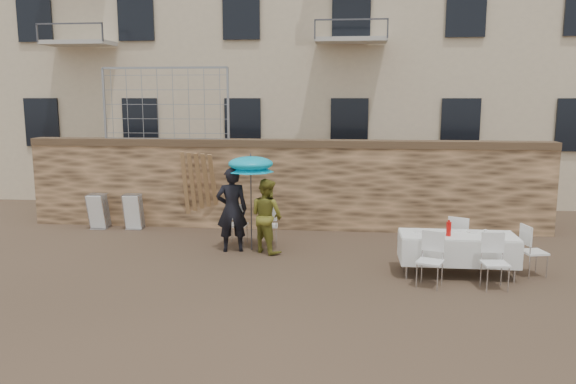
# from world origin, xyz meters

# --- Properties ---
(ground) EXTENTS (80.00, 80.00, 0.00)m
(ground) POSITION_xyz_m (0.00, 0.00, 0.00)
(ground) COLOR brown
(ground) RESTS_ON ground
(stone_wall) EXTENTS (13.00, 0.50, 2.20)m
(stone_wall) POSITION_xyz_m (0.00, 5.00, 1.10)
(stone_wall) COLOR olive
(stone_wall) RESTS_ON ground
(chain_link_fence) EXTENTS (3.20, 0.06, 1.80)m
(chain_link_fence) POSITION_xyz_m (-3.00, 5.00, 3.10)
(chain_link_fence) COLOR gray
(chain_link_fence) RESTS_ON stone_wall
(man_suit) EXTENTS (0.74, 0.57, 1.82)m
(man_suit) POSITION_xyz_m (-0.86, 2.71, 0.91)
(man_suit) COLOR black
(man_suit) RESTS_ON ground
(woman_dress) EXTENTS (0.98, 0.95, 1.59)m
(woman_dress) POSITION_xyz_m (-0.11, 2.71, 0.79)
(woman_dress) COLOR #9D9730
(woman_dress) RESTS_ON ground
(umbrella) EXTENTS (1.00, 1.00, 1.94)m
(umbrella) POSITION_xyz_m (-0.46, 2.81, 1.83)
(umbrella) COLOR #3F3F44
(umbrella) RESTS_ON ground
(couple_chair_left) EXTENTS (0.52, 0.52, 0.96)m
(couple_chair_left) POSITION_xyz_m (-0.86, 3.26, 0.48)
(couple_chair_left) COLOR white
(couple_chair_left) RESTS_ON ground
(couple_chair_right) EXTENTS (0.53, 0.53, 0.96)m
(couple_chair_right) POSITION_xyz_m (-0.16, 3.26, 0.48)
(couple_chair_right) COLOR white
(couple_chair_right) RESTS_ON ground
(banquet_table) EXTENTS (2.10, 0.85, 0.78)m
(banquet_table) POSITION_xyz_m (3.64, 1.55, 0.73)
(banquet_table) COLOR white
(banquet_table) RESTS_ON ground
(soda_bottle) EXTENTS (0.09, 0.09, 0.26)m
(soda_bottle) POSITION_xyz_m (3.44, 1.40, 0.91)
(soda_bottle) COLOR red
(soda_bottle) RESTS_ON banquet_table
(table_chair_front_left) EXTENTS (0.62, 0.62, 0.96)m
(table_chair_front_left) POSITION_xyz_m (3.04, 0.80, 0.48)
(table_chair_front_left) COLOR white
(table_chair_front_left) RESTS_ON ground
(table_chair_front_right) EXTENTS (0.52, 0.52, 0.96)m
(table_chair_front_right) POSITION_xyz_m (4.14, 0.80, 0.48)
(table_chair_front_right) COLOR white
(table_chair_front_right) RESTS_ON ground
(table_chair_back) EXTENTS (0.64, 0.64, 0.96)m
(table_chair_back) POSITION_xyz_m (3.84, 2.35, 0.48)
(table_chair_back) COLOR white
(table_chair_back) RESTS_ON ground
(table_chair_side) EXTENTS (0.58, 0.58, 0.96)m
(table_chair_side) POSITION_xyz_m (5.04, 1.65, 0.48)
(table_chair_side) COLOR white
(table_chair_side) RESTS_ON ground
(chair_stack_left) EXTENTS (0.46, 0.47, 0.92)m
(chair_stack_left) POSITION_xyz_m (-4.62, 4.53, 0.46)
(chair_stack_left) COLOR white
(chair_stack_left) RESTS_ON ground
(chair_stack_right) EXTENTS (0.46, 0.40, 0.92)m
(chair_stack_right) POSITION_xyz_m (-3.72, 4.53, 0.46)
(chair_stack_right) COLOR white
(chair_stack_right) RESTS_ON ground
(wood_planks) EXTENTS (0.70, 0.20, 2.00)m
(wood_planks) POSITION_xyz_m (-2.12, 4.60, 1.00)
(wood_planks) COLOR #A37749
(wood_planks) RESTS_ON ground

